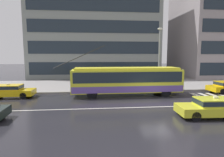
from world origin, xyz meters
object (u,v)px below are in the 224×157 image
(taxi_oncoming_near, at_px, (214,107))
(pedestrian_approaching_curb, at_px, (105,75))
(taxi_queued_behind_bus, at_px, (10,90))
(pedestrian_at_shelter, at_px, (131,76))
(street_lamp, at_px, (159,54))
(pedestrian_walking_past, at_px, (145,75))
(trolleybus, at_px, (127,80))

(taxi_oncoming_near, distance_m, pedestrian_approaching_curb, 12.56)
(taxi_queued_behind_bus, height_order, pedestrian_at_shelter, pedestrian_at_shelter)
(pedestrian_at_shelter, xyz_separation_m, street_lamp, (3.19, -0.61, 2.60))
(taxi_oncoming_near, relative_size, pedestrian_at_shelter, 2.43)
(taxi_oncoming_near, distance_m, pedestrian_at_shelter, 11.05)
(pedestrian_walking_past, bearing_deg, pedestrian_at_shelter, -158.93)
(trolleybus, relative_size, pedestrian_approaching_curb, 6.57)
(pedestrian_walking_past, bearing_deg, pedestrian_approaching_curb, -174.18)
(pedestrian_approaching_curb, relative_size, pedestrian_walking_past, 1.01)
(trolleybus, distance_m, taxi_oncoming_near, 8.71)
(pedestrian_at_shelter, bearing_deg, pedestrian_walking_past, 21.07)
(trolleybus, bearing_deg, pedestrian_at_shelter, 70.83)
(pedestrian_at_shelter, height_order, pedestrian_walking_past, pedestrian_walking_past)
(trolleybus, xyz_separation_m, pedestrian_walking_past, (2.96, 3.80, 0.10))
(taxi_oncoming_near, bearing_deg, taxi_queued_behind_bus, 155.52)
(pedestrian_at_shelter, bearing_deg, taxi_oncoming_near, -71.47)
(street_lamp, bearing_deg, pedestrian_at_shelter, 169.21)
(trolleybus, relative_size, pedestrian_at_shelter, 6.64)
(pedestrian_at_shelter, distance_m, street_lamp, 4.17)
(trolleybus, distance_m, taxi_queued_behind_bus, 11.60)
(trolleybus, height_order, pedestrian_walking_past, trolleybus)
(taxi_oncoming_near, bearing_deg, pedestrian_walking_past, 98.19)
(trolleybus, relative_size, taxi_oncoming_near, 2.74)
(pedestrian_walking_past, bearing_deg, taxi_oncoming_near, -81.81)
(trolleybus, height_order, pedestrian_approaching_curb, trolleybus)
(trolleybus, relative_size, pedestrian_walking_past, 6.63)
(pedestrian_at_shelter, bearing_deg, pedestrian_approaching_curb, 175.84)
(pedestrian_at_shelter, height_order, street_lamp, street_lamp)
(taxi_oncoming_near, height_order, pedestrian_approaching_curb, pedestrian_approaching_curb)
(pedestrian_approaching_curb, bearing_deg, pedestrian_walking_past, 5.82)
(taxi_queued_behind_bus, distance_m, pedestrian_approaching_curb, 10.18)
(street_lamp, bearing_deg, trolleybus, -149.99)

